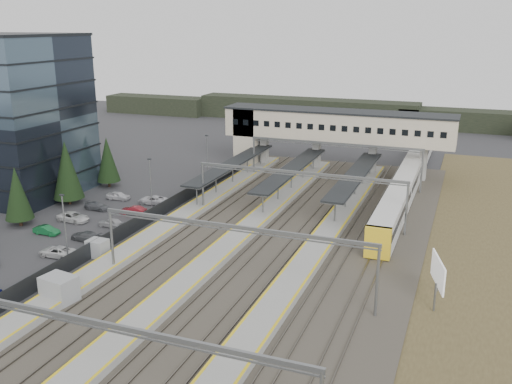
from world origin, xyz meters
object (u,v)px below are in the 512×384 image
at_px(footbridge, 321,128).
at_px(train, 409,178).
at_px(relay_cabin_far, 98,248).
at_px(relay_cabin_near, 59,289).
at_px(billboard, 438,273).

relative_size(footbridge, train, 0.66).
bearing_deg(relay_cabin_far, footbridge, 73.56).
bearing_deg(relay_cabin_near, billboard, 21.15).
distance_m(relay_cabin_far, footbridge, 49.54).
distance_m(relay_cabin_far, train, 50.30).
bearing_deg(relay_cabin_near, train, 62.29).
xyz_separation_m(relay_cabin_far, footbridge, (13.88, 47.05, 6.93)).
bearing_deg(relay_cabin_near, relay_cabin_far, 107.66).
bearing_deg(relay_cabin_far, train, 53.12).
bearing_deg(train, relay_cabin_near, -117.71).
height_order(train, billboard, billboard).
relative_size(relay_cabin_far, train, 0.04).
bearing_deg(footbridge, relay_cabin_far, -106.44).
bearing_deg(train, footbridge, 157.30).
bearing_deg(billboard, footbridge, 117.41).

